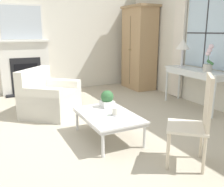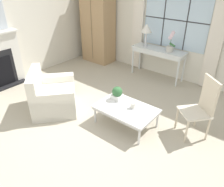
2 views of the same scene
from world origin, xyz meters
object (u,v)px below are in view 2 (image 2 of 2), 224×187
object	(u,v)px
console_table	(158,52)
potted_plant_small	(117,93)
table_lamp	(147,29)
potted_orchid	(171,44)
armoire	(98,26)
side_chair_wooden	(202,105)
pillar_candle	(133,106)
armchair_upholstered	(53,96)
coffee_table	(126,110)

from	to	relation	value
console_table	potted_plant_small	bearing A→B (deg)	-82.10
table_lamp	potted_orchid	bearing A→B (deg)	2.42
armoire	potted_orchid	size ratio (longest dim) A/B	4.22
console_table	side_chair_wooden	size ratio (longest dim) A/B	1.31
potted_orchid	side_chair_wooden	bearing A→B (deg)	-49.05
side_chair_wooden	pillar_candle	xyz separation A→B (m)	(-1.01, -0.51, -0.17)
table_lamp	armchair_upholstered	xyz separation A→B (m)	(-0.50, -2.67, -0.94)
console_table	coffee_table	size ratio (longest dim) A/B	1.29
armoire	pillar_candle	bearing A→B (deg)	-37.53
armchair_upholstered	console_table	bearing A→B (deg)	72.25
coffee_table	potted_plant_small	size ratio (longest dim) A/B	4.11
console_table	table_lamp	bearing A→B (deg)	-173.17
table_lamp	pillar_candle	distance (m)	2.49
potted_plant_small	pillar_candle	xyz separation A→B (m)	(0.41, -0.07, -0.08)
side_chair_wooden	potted_orchid	bearing A→B (deg)	130.95
armoire	pillar_candle	world-z (taller)	armoire
armchair_upholstered	side_chair_wooden	world-z (taller)	side_chair_wooden
pillar_candle	potted_orchid	bearing A→B (deg)	100.39
armoire	console_table	world-z (taller)	armoire
console_table	coffee_table	world-z (taller)	console_table
console_table	coffee_table	xyz separation A→B (m)	(0.60, -2.21, -0.36)
potted_orchid	coffee_table	xyz separation A→B (m)	(0.29, -2.19, -0.64)
armoire	coffee_table	xyz separation A→B (m)	(2.63, -2.17, -0.75)
armoire	console_table	xyz separation A→B (m)	(2.04, 0.04, -0.39)
side_chair_wooden	pillar_candle	world-z (taller)	side_chair_wooden
coffee_table	potted_plant_small	bearing A→B (deg)	156.41
armchair_upholstered	coffee_table	size ratio (longest dim) A/B	1.17
potted_orchid	side_chair_wooden	world-z (taller)	potted_orchid
potted_orchid	armoire	bearing A→B (deg)	-179.32
console_table	pillar_candle	bearing A→B (deg)	-72.03
armoire	table_lamp	xyz separation A→B (m)	(1.66, -0.00, 0.15)
table_lamp	armoire	bearing A→B (deg)	179.98
potted_orchid	potted_plant_small	bearing A→B (deg)	-90.48
potted_orchid	table_lamp	bearing A→B (deg)	-177.58
table_lamp	pillar_candle	xyz separation A→B (m)	(1.07, -2.10, -0.81)
armoire	armchair_upholstered	bearing A→B (deg)	-66.40
console_table	coffee_table	bearing A→B (deg)	-74.84
potted_orchid	coffee_table	size ratio (longest dim) A/B	0.47
potted_plant_small	armoire	bearing A→B (deg)	138.85
table_lamp	potted_plant_small	xyz separation A→B (m)	(0.66, -2.03, -0.73)
console_table	pillar_candle	xyz separation A→B (m)	(0.69, -2.14, -0.27)
armoire	table_lamp	bearing A→B (deg)	-0.02
potted_orchid	potted_plant_small	size ratio (longest dim) A/B	1.94
armoire	console_table	bearing A→B (deg)	1.24
table_lamp	armchair_upholstered	bearing A→B (deg)	-100.52
armoire	console_table	size ratio (longest dim) A/B	1.55
console_table	potted_orchid	bearing A→B (deg)	-3.02
potted_orchid	potted_plant_small	xyz separation A→B (m)	(-0.02, -2.06, -0.47)
table_lamp	console_table	bearing A→B (deg)	6.83
potted_orchid	armchair_upholstered	xyz separation A→B (m)	(-1.17, -2.70, -0.68)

